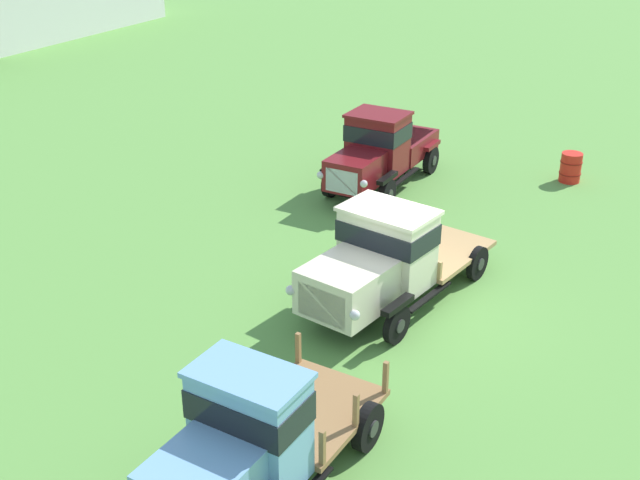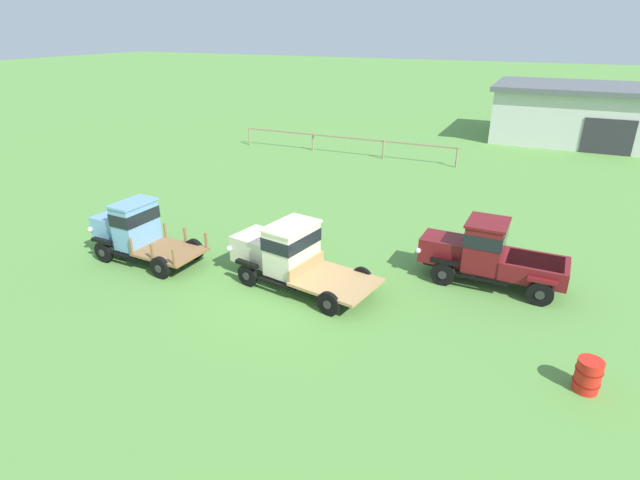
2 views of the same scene
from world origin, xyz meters
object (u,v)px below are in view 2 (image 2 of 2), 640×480
Objects in this scene: vintage_truck_foreground_near at (134,230)px; vintage_truck_midrow_center at (490,253)px; vintage_truck_second_in_line at (287,252)px; oil_drum_beside_row at (588,375)px.

vintage_truck_foreground_near is 12.99m from vintage_truck_midrow_center.
vintage_truck_midrow_center reaches higher than vintage_truck_second_in_line.
vintage_truck_foreground_near reaches higher than oil_drum_beside_row.
vintage_truck_second_in_line is at bearing 6.29° from vintage_truck_foreground_near.
oil_drum_beside_row is (3.02, -4.77, -0.68)m from vintage_truck_midrow_center.
vintage_truck_foreground_near is 5.33× the size of oil_drum_beside_row.
vintage_truck_foreground_near is 0.83× the size of vintage_truck_second_in_line.
vintage_truck_midrow_center reaches higher than oil_drum_beside_row.
vintage_truck_midrow_center is 5.68× the size of oil_drum_beside_row.
oil_drum_beside_row is (15.52, -1.23, -0.70)m from vintage_truck_foreground_near.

